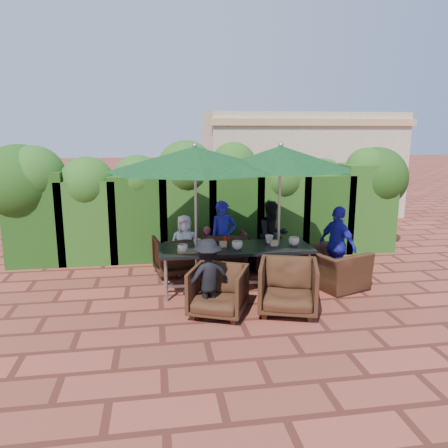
{
  "coord_description": "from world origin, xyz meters",
  "views": [
    {
      "loc": [
        -1.14,
        -6.81,
        2.63
      ],
      "look_at": [
        0.0,
        0.4,
        1.09
      ],
      "focal_mm": 35.0,
      "sensor_mm": 36.0,
      "label": 1
    }
  ],
  "objects": [
    {
      "name": "building",
      "position": [
        3.5,
        6.99,
        1.61
      ],
      "size": [
        6.2,
        3.08,
        3.2
      ],
      "color": "beige",
      "rests_on": "ground"
    },
    {
      "name": "umbrella_right",
      "position": [
        0.89,
        0.13,
        2.21
      ],
      "size": [
        2.4,
        2.4,
        2.46
      ],
      "color": "gray",
      "rests_on": "ground"
    },
    {
      "name": "chair_near_left",
      "position": [
        -0.29,
        -0.87,
        0.4
      ],
      "size": [
        0.99,
        0.97,
        0.79
      ],
      "primitive_type": "imported",
      "rotation": [
        0.0,
        0.0,
        -0.4
      ],
      "color": "black",
      "rests_on": "ground"
    },
    {
      "name": "serving_tray",
      "position": [
        -0.65,
        -0.06,
        0.76
      ],
      "size": [
        0.35,
        0.25,
        0.02
      ],
      "primitive_type": "cube",
      "color": "#926A46",
      "rests_on": "dining_table"
    },
    {
      "name": "chair_far_mid",
      "position": [
        0.1,
        1.14,
        0.43
      ],
      "size": [
        0.89,
        0.84,
        0.86
      ],
      "primitive_type": "imported",
      "rotation": [
        0.0,
        0.0,
        3.06
      ],
      "color": "black",
      "rests_on": "ground"
    },
    {
      "name": "umbrella_left",
      "position": [
        -0.51,
        0.05,
        2.21
      ],
      "size": [
        2.8,
        2.8,
        2.46
      ],
      "color": "gray",
      "rests_on": "ground"
    },
    {
      "name": "cup_a",
      "position": [
        -0.74,
        -0.08,
        0.81
      ],
      "size": [
        0.16,
        0.16,
        0.13
      ],
      "primitive_type": "imported",
      "color": "beige",
      "rests_on": "dining_table"
    },
    {
      "name": "adult_far_mid",
      "position": [
        0.09,
        1.06,
        0.69
      ],
      "size": [
        0.57,
        0.49,
        1.38
      ],
      "primitive_type": "imported",
      "rotation": [
        0.0,
        0.0,
        0.2
      ],
      "color": "#201FA9",
      "rests_on": "ground"
    },
    {
      "name": "number_block_left",
      "position": [
        -0.06,
        0.14,
        0.8
      ],
      "size": [
        0.12,
        0.06,
        0.1
      ],
      "primitive_type": "cube",
      "color": "tan",
      "rests_on": "dining_table"
    },
    {
      "name": "dining_table",
      "position": [
        0.15,
        0.11,
        0.68
      ],
      "size": [
        2.54,
        0.9,
        0.75
      ],
      "color": "black",
      "rests_on": "ground"
    },
    {
      "name": "ground",
      "position": [
        0.0,
        0.0,
        0.0
      ],
      "size": [
        80.0,
        80.0,
        0.0
      ],
      "primitive_type": "plane",
      "color": "brown",
      "rests_on": "ground"
    },
    {
      "name": "cup_e",
      "position": [
        1.15,
        0.07,
        0.82
      ],
      "size": [
        0.18,
        0.18,
        0.14
      ],
      "primitive_type": "imported",
      "color": "beige",
      "rests_on": "dining_table"
    },
    {
      "name": "child_right",
      "position": [
        0.52,
        1.18,
        0.37
      ],
      "size": [
        0.3,
        0.25,
        0.74
      ],
      "primitive_type": "imported",
      "rotation": [
        0.0,
        0.0,
        -0.14
      ],
      "color": "purple",
      "rests_on": "ground"
    },
    {
      "name": "chair_near_right",
      "position": [
        0.75,
        -0.94,
        0.43
      ],
      "size": [
        1.03,
        1.0,
        0.86
      ],
      "primitive_type": "imported",
      "rotation": [
        0.0,
        0.0,
        -0.3
      ],
      "color": "black",
      "rests_on": "ground"
    },
    {
      "name": "cup_c",
      "position": [
        0.15,
        -0.04,
        0.82
      ],
      "size": [
        0.18,
        0.18,
        0.14
      ],
      "primitive_type": "imported",
      "color": "beige",
      "rests_on": "dining_table"
    },
    {
      "name": "chair_far_left",
      "position": [
        -0.8,
        1.11,
        0.4
      ],
      "size": [
        0.89,
        0.85,
        0.79
      ],
      "primitive_type": "imported",
      "rotation": [
        0.0,
        0.0,
        3.33
      ],
      "color": "black",
      "rests_on": "ground"
    },
    {
      "name": "ketchup_bottle",
      "position": [
        -0.02,
        0.18,
        0.83
      ],
      "size": [
        0.04,
        0.04,
        0.17
      ],
      "primitive_type": "cylinder",
      "color": "#B20C0A",
      "rests_on": "dining_table"
    },
    {
      "name": "adult_far_left",
      "position": [
        -0.64,
        1.09,
        0.56
      ],
      "size": [
        0.56,
        0.34,
        1.12
      ],
      "primitive_type": "imported",
      "rotation": [
        0.0,
        0.0,
        0.02
      ],
      "color": "white",
      "rests_on": "ground"
    },
    {
      "name": "pedestrian_a",
      "position": [
        1.7,
        4.18,
        0.96
      ],
      "size": [
        1.89,
        1.11,
        1.91
      ],
      "primitive_type": "imported",
      "rotation": [
        0.0,
        0.0,
        2.86
      ],
      "color": "#2A8524",
      "rests_on": "ground"
    },
    {
      "name": "child_left",
      "position": [
        -0.19,
        1.17,
        0.44
      ],
      "size": [
        0.35,
        0.31,
        0.87
      ],
      "primitive_type": "imported",
      "rotation": [
        0.0,
        0.0,
        -0.17
      ],
      "color": "#D94C64",
      "rests_on": "ground"
    },
    {
      "name": "cup_d",
      "position": [
        0.77,
        0.27,
        0.82
      ],
      "size": [
        0.15,
        0.15,
        0.14
      ],
      "primitive_type": "imported",
      "color": "beige",
      "rests_on": "dining_table"
    },
    {
      "name": "cup_b",
      "position": [
        -0.48,
        0.27,
        0.81
      ],
      "size": [
        0.13,
        0.13,
        0.12
      ],
      "primitive_type": "imported",
      "color": "beige",
      "rests_on": "dining_table"
    },
    {
      "name": "chair_far_right",
      "position": [
        0.98,
        1.15,
        0.34
      ],
      "size": [
        0.71,
        0.67,
        0.69
      ],
      "primitive_type": "imported",
      "rotation": [
        0.0,
        0.0,
        3.21
      ],
      "color": "black",
      "rests_on": "ground"
    },
    {
      "name": "chair_end_right",
      "position": [
        1.84,
        0.01,
        0.44
      ],
      "size": [
        0.97,
        1.18,
        0.89
      ],
      "primitive_type": "imported",
      "rotation": [
        0.0,
        0.0,
        1.92
      ],
      "color": "black",
      "rests_on": "ground"
    },
    {
      "name": "number_block_right",
      "position": [
        0.8,
        0.07,
        0.8
      ],
      "size": [
        0.12,
        0.06,
        0.1
      ],
      "primitive_type": "cube",
      "color": "tan",
      "rests_on": "dining_table"
    },
    {
      "name": "sauce_bottle",
      "position": [
        0.05,
        0.21,
        0.83
      ],
      "size": [
        0.04,
        0.04,
        0.17
      ],
      "primitive_type": "cylinder",
      "color": "#4C230C",
      "rests_on": "dining_table"
    },
    {
      "name": "pedestrian_b",
      "position": [
        2.7,
        4.42,
        0.9
      ],
      "size": [
        0.93,
        0.66,
        1.79
      ],
      "primitive_type": "imported",
      "rotation": [
        0.0,
        0.0,
        2.98
      ],
      "color": "#D94C64",
      "rests_on": "ground"
    },
    {
      "name": "adult_near_left",
      "position": [
        -0.44,
        -0.85,
        0.57
      ],
      "size": [
        0.8,
        0.53,
        1.15
      ],
      "primitive_type": "imported",
      "rotation": [
        0.0,
        0.0,
        3.43
      ],
      "color": "black",
      "rests_on": "ground"
    },
    {
      "name": "adult_far_right",
      "position": [
        1.06,
        1.14,
        0.67
      ],
      "size": [
        0.72,
        0.54,
        1.33
      ],
      "primitive_type": "imported",
      "rotation": [
        0.0,
        0.0,
        0.25
      ],
      "color": "black",
      "rests_on": "ground"
    },
    {
      "name": "adult_end_right",
      "position": [
        1.96,
        0.13,
        0.69
      ],
      "size": [
        0.69,
        0.91,
        1.38
      ],
      "primitive_type": "imported",
      "rotation": [
        0.0,
        0.0,
        1.97
      ],
      "color": "#201FA9",
      "rests_on": "ground"
    },
    {
      "name": "pedestrian_c",
      "position": [
        3.28,
        4.43,
        0.93
      ],
      "size": [
        1.19,
        1.25,
        1.85
      ],
      "primitive_type": "imported",
      "rotation": [
        0.0,
        0.0,
        2.28
      ],
      "color": "#97989F",
      "rests_on": "ground"
    },
    {
      "name": "hedge_wall",
      "position": [
        -0.3,
        2.32,
        1.31
      ],
      "size": [
        9.1,
        1.6,
        2.47
      ],
      "color": "#1D3D10",
      "rests_on": "ground"
    }
  ]
}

